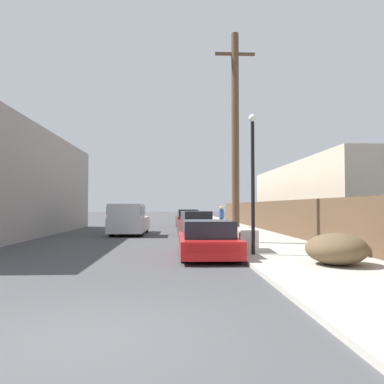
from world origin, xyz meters
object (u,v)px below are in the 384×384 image
(pickup_truck, at_px, (129,220))
(pedestrian, at_px, (221,217))
(car_parked_mid, at_px, (196,224))
(parked_sports_car_red, at_px, (207,240))
(car_parked_far, at_px, (187,219))
(discarded_fridge, at_px, (247,239))
(brush_pile, at_px, (336,249))
(utility_pole, at_px, (235,135))
(street_lamp, at_px, (253,173))

(pickup_truck, bearing_deg, pedestrian, -147.84)
(car_parked_mid, relative_size, pickup_truck, 0.78)
(parked_sports_car_red, distance_m, car_parked_far, 18.47)
(pickup_truck, xyz_separation_m, pedestrian, (6.04, 3.65, 0.03))
(discarded_fridge, relative_size, brush_pile, 1.00)
(utility_pole, bearing_deg, car_parked_mid, 104.76)
(parked_sports_car_red, distance_m, street_lamp, 2.73)
(parked_sports_car_red, bearing_deg, street_lamp, -13.00)
(car_parked_mid, xyz_separation_m, brush_pile, (3.14, -11.90, -0.11))
(discarded_fridge, xyz_separation_m, utility_pole, (0.11, 3.05, 4.38))
(brush_pile, bearing_deg, pedestrian, 93.78)
(car_parked_mid, bearing_deg, brush_pile, -80.02)
(utility_pole, xyz_separation_m, street_lamp, (-0.11, -4.14, -2.06))
(pickup_truck, distance_m, utility_pole, 9.09)
(brush_pile, bearing_deg, street_lamp, 128.46)
(car_parked_mid, bearing_deg, street_lamp, -86.89)
(discarded_fridge, bearing_deg, street_lamp, -85.92)
(pickup_truck, bearing_deg, street_lamp, 118.30)
(parked_sports_car_red, height_order, pedestrian, pedestrian)
(car_parked_mid, height_order, pickup_truck, pickup_truck)
(discarded_fridge, distance_m, parked_sports_car_red, 1.68)
(discarded_fridge, height_order, car_parked_far, car_parked_far)
(brush_pile, relative_size, pedestrian, 1.04)
(utility_pole, bearing_deg, car_parked_far, 96.24)
(street_lamp, xyz_separation_m, brush_pile, (1.80, -2.27, -2.28))
(discarded_fridge, bearing_deg, utility_pole, 92.24)
(pickup_truck, distance_m, brush_pile, 14.41)
(street_lamp, bearing_deg, brush_pile, -51.54)
(discarded_fridge, distance_m, car_parked_far, 17.78)
(utility_pole, relative_size, brush_pile, 5.61)
(discarded_fridge, xyz_separation_m, parked_sports_car_red, (-1.50, -0.75, 0.05))
(car_parked_far, relative_size, brush_pile, 2.79)
(discarded_fridge, relative_size, utility_pole, 0.18)
(parked_sports_car_red, bearing_deg, car_parked_mid, 89.05)
(car_parked_mid, relative_size, utility_pole, 0.44)
(car_parked_far, distance_m, pickup_truck, 9.36)
(parked_sports_car_red, relative_size, pedestrian, 2.74)
(car_parked_far, xyz_separation_m, utility_pole, (1.60, -14.67, 4.22))
(car_parked_mid, height_order, brush_pile, car_parked_mid)
(pickup_truck, bearing_deg, discarded_fridge, 121.04)
(parked_sports_car_red, relative_size, car_parked_mid, 1.06)
(car_parked_mid, height_order, pedestrian, pedestrian)
(car_parked_mid, bearing_deg, pickup_truck, 166.19)
(car_parked_mid, xyz_separation_m, car_parked_far, (-0.15, 9.17, 0.01))
(car_parked_mid, bearing_deg, utility_pole, -80.03)
(brush_pile, bearing_deg, car_parked_mid, 104.78)
(utility_pole, bearing_deg, discarded_fridge, -91.99)
(pickup_truck, xyz_separation_m, street_lamp, (5.31, -10.27, 1.92))
(parked_sports_car_red, bearing_deg, pickup_truck, 111.02)
(car_parked_mid, bearing_deg, pedestrian, 59.39)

